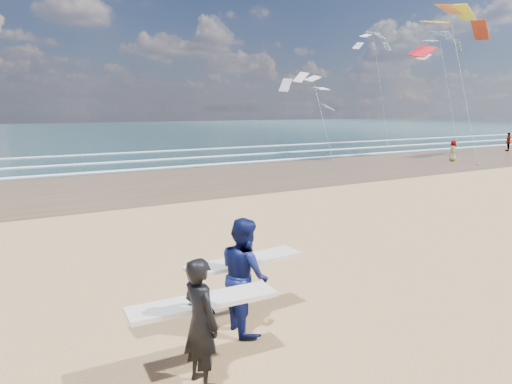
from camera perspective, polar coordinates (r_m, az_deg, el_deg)
wet_sand_strip at (r=32.80m, az=14.08°, el=3.46°), size 220.00×12.00×0.01m
ocean at (r=80.64m, az=-13.96°, el=7.43°), size 220.00×100.00×0.02m
foam_breakers at (r=40.58m, az=4.07°, el=5.10°), size 220.00×11.70×0.05m
surfer_near at (r=6.57m, az=-6.88°, el=-15.55°), size 2.23×1.04×1.84m
surfer_far at (r=7.95m, az=-1.46°, el=-10.20°), size 2.23×1.19×2.00m
beachgoer_0 at (r=36.07m, az=23.41°, el=4.74°), size 0.89×0.85×1.53m
beachgoer_1 at (r=46.91m, az=29.00°, el=5.50°), size 0.99×0.95×1.66m
kite_0 at (r=36.56m, az=23.82°, el=15.59°), size 7.87×4.97×12.35m
kite_1 at (r=36.92m, az=7.97°, el=10.56°), size 5.41×4.69×7.24m
kite_2 at (r=51.47m, az=22.62°, el=13.30°), size 6.22×4.78×12.57m
kite_5 at (r=52.54m, az=15.15°, el=13.45°), size 5.15×4.67×13.01m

